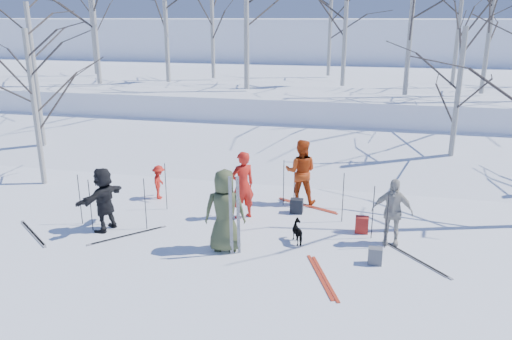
% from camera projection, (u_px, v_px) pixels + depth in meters
% --- Properties ---
extents(ground, '(120.00, 120.00, 0.00)m').
position_uv_depth(ground, '(242.00, 239.00, 12.08)').
color(ground, white).
rests_on(ground, ground).
extents(snow_ramp, '(70.00, 9.49, 4.12)m').
position_uv_depth(snow_ramp, '(289.00, 157.00, 18.56)').
color(snow_ramp, white).
rests_on(snow_ramp, ground).
extents(snow_plateau, '(70.00, 18.00, 2.20)m').
position_uv_depth(snow_plateau, '(318.00, 95.00, 27.64)').
color(snow_plateau, white).
rests_on(snow_plateau, ground).
extents(far_hill, '(90.00, 30.00, 6.00)m').
position_uv_depth(far_hill, '(342.00, 52.00, 46.92)').
color(far_hill, white).
rests_on(far_hill, ground).
extents(skier_olive_center, '(1.05, 0.80, 1.92)m').
position_uv_depth(skier_olive_center, '(225.00, 211.00, 11.26)').
color(skier_olive_center, '#3E472B').
rests_on(skier_olive_center, ground).
extents(skier_red_north, '(0.79, 0.77, 1.83)m').
position_uv_depth(skier_red_north, '(243.00, 185.00, 13.11)').
color(skier_red_north, red).
rests_on(skier_red_north, ground).
extents(skier_redor_behind, '(0.93, 0.74, 1.87)m').
position_uv_depth(skier_redor_behind, '(301.00, 172.00, 14.20)').
color(skier_redor_behind, '#B4380D').
rests_on(skier_redor_behind, ground).
extents(skier_red_seated, '(0.49, 0.71, 1.01)m').
position_uv_depth(skier_red_seated, '(159.00, 182.00, 14.64)').
color(skier_red_seated, red).
rests_on(skier_red_seated, ground).
extents(skier_cream_east, '(0.96, 0.42, 1.61)m').
position_uv_depth(skier_cream_east, '(392.00, 212.00, 11.61)').
color(skier_cream_east, beige).
rests_on(skier_cream_east, ground).
extents(skier_grey_west, '(0.85, 1.59, 1.64)m').
position_uv_depth(skier_grey_west, '(104.00, 199.00, 12.38)').
color(skier_grey_west, black).
rests_on(skier_grey_west, ground).
extents(dog, '(0.56, 0.69, 0.53)m').
position_uv_depth(dog, '(299.00, 232.00, 11.82)').
color(dog, black).
rests_on(dog, ground).
extents(upright_ski_left, '(0.09, 0.16, 1.90)m').
position_uv_depth(upright_ski_left, '(231.00, 216.00, 10.98)').
color(upright_ski_left, silver).
rests_on(upright_ski_left, ground).
extents(upright_ski_right, '(0.10, 0.23, 1.89)m').
position_uv_depth(upright_ski_right, '(238.00, 216.00, 11.00)').
color(upright_ski_right, silver).
rests_on(upright_ski_right, ground).
extents(ski_pair_a, '(1.64, 2.05, 0.02)m').
position_uv_depth(ski_pair_a, '(307.00, 206.00, 14.18)').
color(ski_pair_a, '#B13019').
rests_on(ski_pair_a, ground).
extents(ski_pair_b, '(1.47, 2.03, 0.02)m').
position_uv_depth(ski_pair_b, '(322.00, 277.00, 10.29)').
color(ski_pair_b, '#B13019').
rests_on(ski_pair_b, ground).
extents(ski_pair_c, '(2.05, 2.09, 0.02)m').
position_uv_depth(ski_pair_c, '(33.00, 233.00, 12.37)').
color(ski_pair_c, silver).
rests_on(ski_pair_c, ground).
extents(ski_pair_d, '(2.08, 2.10, 0.02)m').
position_uv_depth(ski_pair_d, '(416.00, 259.00, 11.03)').
color(ski_pair_d, silver).
rests_on(ski_pair_d, ground).
extents(ski_pair_e, '(2.10, 2.10, 0.02)m').
position_uv_depth(ski_pair_e, '(128.00, 235.00, 12.25)').
color(ski_pair_e, silver).
rests_on(ski_pair_e, ground).
extents(ski_pole_a, '(0.02, 0.02, 1.34)m').
position_uv_depth(ski_pole_a, '(91.00, 205.00, 12.38)').
color(ski_pole_a, black).
rests_on(ski_pole_a, ground).
extents(ski_pole_b, '(0.02, 0.02, 1.34)m').
position_uv_depth(ski_pole_b, '(294.00, 181.00, 14.22)').
color(ski_pole_b, black).
rests_on(ski_pole_b, ground).
extents(ski_pole_c, '(0.02, 0.02, 1.34)m').
position_uv_depth(ski_pole_c, '(80.00, 200.00, 12.78)').
color(ski_pole_c, black).
rests_on(ski_pole_c, ground).
extents(ski_pole_d, '(0.02, 0.02, 1.34)m').
position_uv_depth(ski_pole_d, '(343.00, 198.00, 12.91)').
color(ski_pole_d, black).
rests_on(ski_pole_d, ground).
extents(ski_pole_e, '(0.02, 0.02, 1.34)m').
position_uv_depth(ski_pole_e, '(373.00, 212.00, 11.94)').
color(ski_pole_e, black).
rests_on(ski_pole_e, ground).
extents(ski_pole_f, '(0.02, 0.02, 1.34)m').
position_uv_depth(ski_pole_f, '(111.00, 200.00, 12.74)').
color(ski_pole_f, black).
rests_on(ski_pole_f, ground).
extents(ski_pole_g, '(0.02, 0.02, 1.34)m').
position_uv_depth(ski_pole_g, '(387.00, 221.00, 11.42)').
color(ski_pole_g, black).
rests_on(ski_pole_g, ground).
extents(ski_pole_h, '(0.02, 0.02, 1.34)m').
position_uv_depth(ski_pole_h, '(145.00, 204.00, 12.47)').
color(ski_pole_h, black).
rests_on(ski_pole_h, ground).
extents(ski_pole_i, '(0.02, 0.02, 1.34)m').
position_uv_depth(ski_pole_i, '(166.00, 186.00, 13.76)').
color(ski_pole_i, black).
rests_on(ski_pole_i, ground).
extents(ski_pole_j, '(0.02, 0.02, 1.34)m').
position_uv_depth(ski_pole_j, '(284.00, 183.00, 14.07)').
color(ski_pole_j, black).
rests_on(ski_pole_j, ground).
extents(backpack_red, '(0.32, 0.22, 0.42)m').
position_uv_depth(backpack_red, '(362.00, 225.00, 12.38)').
color(backpack_red, '#B4231B').
rests_on(backpack_red, ground).
extents(backpack_grey, '(0.30, 0.20, 0.38)m').
position_uv_depth(backpack_grey, '(375.00, 256.00, 10.80)').
color(backpack_grey, '#55575C').
rests_on(backpack_grey, ground).
extents(backpack_dark, '(0.34, 0.24, 0.40)m').
position_uv_depth(backpack_dark, '(297.00, 206.00, 13.63)').
color(backpack_dark, black).
rests_on(backpack_dark, ground).
extents(birch_plateau_a, '(4.40, 4.40, 5.43)m').
position_uv_depth(birch_plateau_a, '(212.00, 22.00, 24.42)').
color(birch_plateau_a, silver).
rests_on(birch_plateau_a, snow_plateau).
extents(birch_plateau_b, '(4.34, 4.34, 5.34)m').
position_uv_depth(birch_plateau_b, '(330.00, 23.00, 25.51)').
color(birch_plateau_b, silver).
rests_on(birch_plateau_b, snow_plateau).
extents(birch_plateau_e, '(4.80, 4.80, 6.00)m').
position_uv_depth(birch_plateau_e, '(346.00, 16.00, 21.51)').
color(birch_plateau_e, silver).
rests_on(birch_plateau_e, snow_plateau).
extents(birch_plateau_g, '(4.29, 4.29, 5.27)m').
position_uv_depth(birch_plateau_g, '(92.00, 23.00, 26.23)').
color(birch_plateau_g, silver).
rests_on(birch_plateau_g, snow_plateau).
extents(birch_plateau_h, '(5.22, 5.22, 6.61)m').
position_uv_depth(birch_plateau_h, '(165.00, 9.00, 22.79)').
color(birch_plateau_h, silver).
rests_on(birch_plateau_h, snow_plateau).
extents(birch_plateau_i, '(4.16, 4.16, 5.08)m').
position_uv_depth(birch_plateau_i, '(490.00, 28.00, 19.34)').
color(birch_plateau_i, silver).
rests_on(birch_plateau_i, snow_plateau).
extents(birch_plateau_j, '(4.62, 4.62, 5.75)m').
position_uv_depth(birch_plateau_j, '(411.00, 19.00, 18.97)').
color(birch_plateau_j, silver).
rests_on(birch_plateau_j, snow_plateau).
extents(birch_plateau_k, '(5.49, 5.49, 6.98)m').
position_uv_depth(birch_plateau_k, '(93.00, 4.00, 21.99)').
color(birch_plateau_k, silver).
rests_on(birch_plateau_k, snow_plateau).
extents(birch_plateau_l, '(4.17, 4.17, 5.10)m').
position_uv_depth(birch_plateau_l, '(459.00, 27.00, 21.66)').
color(birch_plateau_l, silver).
rests_on(birch_plateau_l, snow_plateau).
extents(birch_edge_a, '(3.98, 3.98, 4.83)m').
position_uv_depth(birch_edge_a, '(35.00, 109.00, 15.41)').
color(birch_edge_a, silver).
rests_on(birch_edge_a, ground).
extents(birch_edge_d, '(4.57, 4.57, 5.67)m').
position_uv_depth(birch_edge_d, '(36.00, 82.00, 18.43)').
color(birch_edge_d, silver).
rests_on(birch_edge_d, ground).
extents(birch_edge_e, '(4.02, 4.02, 4.89)m').
position_uv_depth(birch_edge_e, '(457.00, 104.00, 16.22)').
color(birch_edge_e, silver).
rests_on(birch_edge_e, ground).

